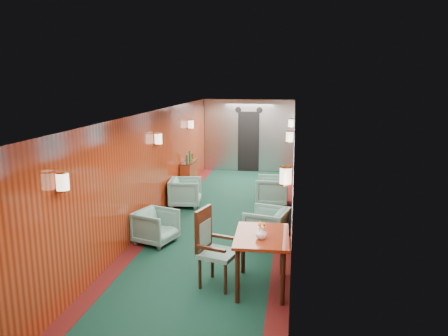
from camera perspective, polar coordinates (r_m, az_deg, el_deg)
name	(u,v)px	position (r m, az deg, el deg)	size (l,w,h in m)	color
room	(218,152)	(8.76, -0.77, 2.14)	(12.00, 12.10, 2.40)	black
bulkhead	(249,136)	(14.62, 3.25, 4.22)	(2.98, 0.17, 2.39)	#B4B7BC
windows_right	(293,161)	(8.91, 8.99, 0.95)	(0.02, 8.60, 0.80)	silver
wall_sconces	(223,140)	(9.29, -0.17, 3.66)	(2.97, 7.97, 0.25)	beige
dining_table	(262,243)	(6.53, 4.96, -9.79)	(0.82, 1.14, 0.84)	maroon
side_chair	(212,244)	(6.65, -1.61, -9.89)	(0.65, 0.67, 1.19)	#22504B
credenza	(189,176)	(12.09, -4.60, -1.01)	(0.30, 0.94, 1.12)	maroon
flower_vase	(261,233)	(6.31, 4.88, -8.45)	(0.17, 0.17, 0.17)	silver
armchair_left_near	(156,227)	(8.46, -8.88, -7.57)	(0.68, 0.70, 0.64)	#22504B
armchair_left_far	(185,192)	(10.72, -5.06, -3.18)	(0.73, 0.75, 0.69)	#22504B
armchair_right_near	(266,226)	(8.36, 5.57, -7.55)	(0.74, 0.76, 0.69)	#22504B
armchair_right_far	(272,191)	(10.87, 6.25, -2.94)	(0.75, 0.77, 0.70)	#22504B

